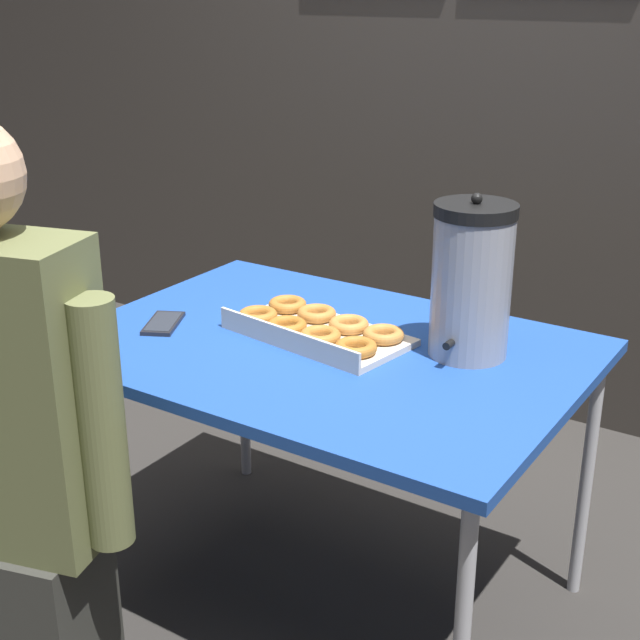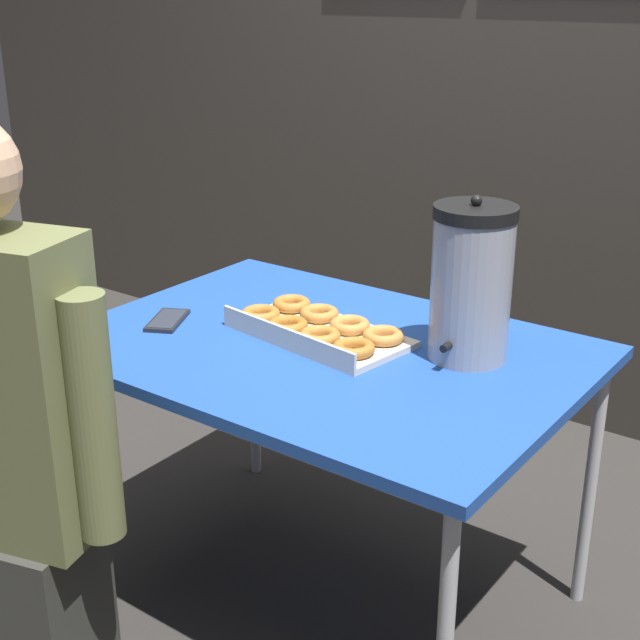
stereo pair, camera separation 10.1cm
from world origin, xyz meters
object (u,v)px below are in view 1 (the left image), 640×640
object	(u,v)px
person_seated	(2,451)
cell_phone	(163,323)
donut_box	(318,329)
coffee_urn	(471,281)

from	to	relation	value
person_seated	cell_phone	bearing A→B (deg)	-99.69
donut_box	coffee_urn	world-z (taller)	coffee_urn
cell_phone	person_seated	distance (m)	0.55
coffee_urn	person_seated	xyz separation A→B (m)	(-0.65, -0.79, -0.26)
donut_box	cell_phone	world-z (taller)	donut_box
person_seated	coffee_urn	bearing A→B (deg)	-145.00
donut_box	cell_phone	xyz separation A→B (m)	(-0.36, -0.15, -0.01)
donut_box	coffee_urn	size ratio (longest dim) A/B	1.24
cell_phone	coffee_urn	bearing A→B (deg)	-7.59
donut_box	person_seated	distance (m)	0.76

